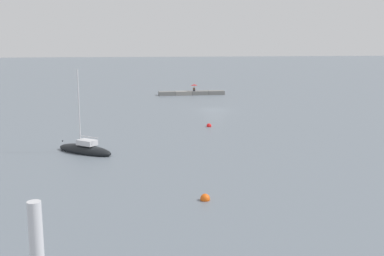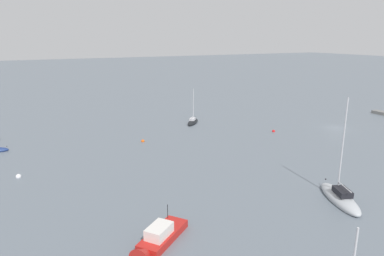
% 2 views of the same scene
% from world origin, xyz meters
% --- Properties ---
extents(ground_plane, '(500.00, 500.00, 0.00)m').
position_xyz_m(ground_plane, '(0.00, 0.00, 0.00)').
color(ground_plane, slate).
extents(seawall_pier, '(11.67, 1.79, 0.69)m').
position_xyz_m(seawall_pier, '(-0.00, -19.28, 0.34)').
color(seawall_pier, slate).
rests_on(seawall_pier, ground_plane).
extents(person_seated_brown_left, '(0.48, 0.66, 0.73)m').
position_xyz_m(person_seated_brown_left, '(-0.43, -19.21, 0.94)').
color(person_seated_brown_left, '#1E2333').
rests_on(person_seated_brown_left, seawall_pier).
extents(umbrella_open_red, '(1.19, 1.19, 1.26)m').
position_xyz_m(umbrella_open_red, '(-0.45, -19.19, 1.79)').
color(umbrella_open_red, black).
rests_on(umbrella_open_red, seawall_pier).
extents(sailboat_black_near, '(5.32, 4.89, 7.22)m').
position_xyz_m(sailboat_black_near, '(15.98, 22.65, 0.27)').
color(sailboat_black_near, black).
rests_on(sailboat_black_near, ground_plane).
extents(mooring_buoy_near, '(0.55, 0.55, 0.55)m').
position_xyz_m(mooring_buoy_near, '(3.28, 12.37, 0.10)').
color(mooring_buoy_near, red).
rests_on(mooring_buoy_near, ground_plane).
extents(mooring_buoy_far, '(0.58, 0.58, 0.58)m').
position_xyz_m(mooring_buoy_far, '(8.32, 36.03, 0.10)').
color(mooring_buoy_far, '#EA5914').
rests_on(mooring_buoy_far, ground_plane).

